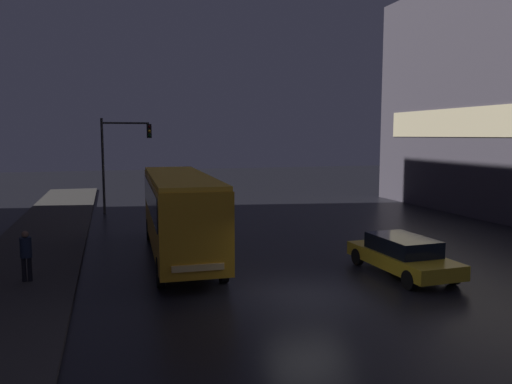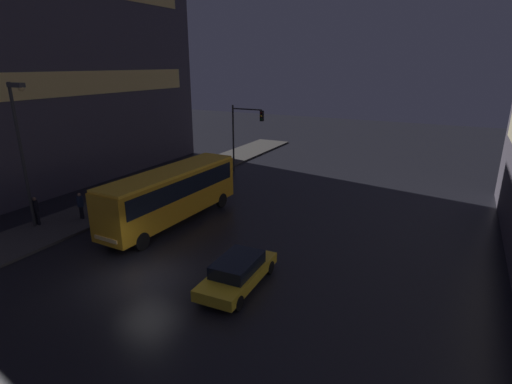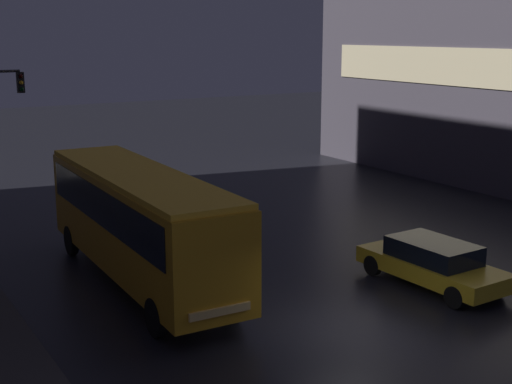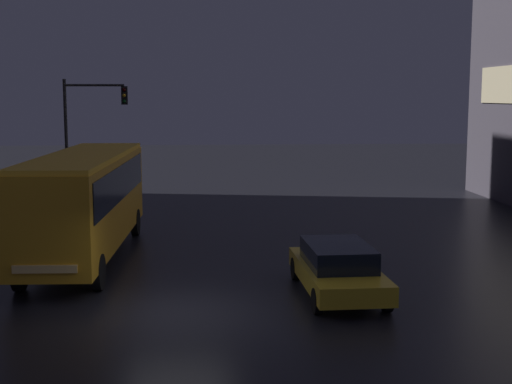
# 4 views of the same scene
# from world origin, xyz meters

# --- Properties ---
(ground_plane) EXTENTS (120.00, 120.00, 0.00)m
(ground_plane) POSITION_xyz_m (0.00, 0.00, 0.00)
(ground_plane) COLOR black
(bus_near) EXTENTS (2.66, 10.63, 3.41)m
(bus_near) POSITION_xyz_m (-3.17, 6.13, 2.10)
(bus_near) COLOR orange
(bus_near) RESTS_ON ground
(car_taxi) EXTENTS (2.08, 4.75, 1.37)m
(car_taxi) POSITION_xyz_m (4.18, 1.41, 0.72)
(car_taxi) COLOR gold
(car_taxi) RESTS_ON ground
(traffic_light_main) EXTENTS (3.13, 0.35, 6.06)m
(traffic_light_main) POSITION_xyz_m (-5.15, 18.93, 4.09)
(traffic_light_main) COLOR #2D2D2D
(traffic_light_main) RESTS_ON ground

